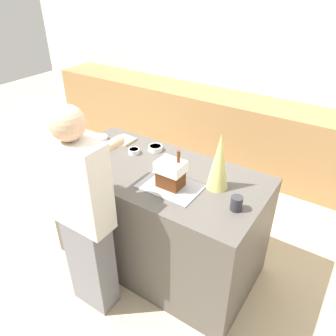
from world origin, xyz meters
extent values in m
plane|color=#C6B28E|center=(0.00, 0.00, 0.00)|extent=(12.00, 12.00, 0.00)
cube|color=white|center=(0.00, 2.26, 1.30)|extent=(8.00, 0.05, 2.60)
cube|color=#9E7547|center=(0.00, 1.94, 0.46)|extent=(6.00, 0.60, 0.91)
cube|color=#514C47|center=(0.00, 0.00, 0.47)|extent=(1.67, 0.84, 0.95)
cube|color=#9E9EA8|center=(0.20, -0.12, 0.95)|extent=(0.43, 0.31, 0.01)
cube|color=#5B2D14|center=(0.20, -0.12, 1.01)|extent=(0.17, 0.14, 0.12)
cube|color=white|center=(0.20, -0.12, 1.11)|extent=(0.19, 0.15, 0.08)
cylinder|color=#5B2D14|center=(0.25, -0.09, 1.19)|extent=(0.02, 0.02, 0.09)
cone|color=#DBD675|center=(0.48, 0.06, 1.15)|extent=(0.15, 0.15, 0.42)
cylinder|color=white|center=(-0.20, 0.26, 0.97)|extent=(0.12, 0.12, 0.04)
cylinder|color=yellow|center=(-0.20, 0.26, 0.98)|extent=(0.10, 0.10, 0.01)
cylinder|color=white|center=(-0.73, 0.14, 0.96)|extent=(0.13, 0.13, 0.04)
cylinder|color=#4770DB|center=(-0.73, 0.14, 0.98)|extent=(0.11, 0.11, 0.01)
cylinder|color=white|center=(-0.32, 0.12, 0.97)|extent=(0.09, 0.09, 0.04)
cylinder|color=orange|center=(-0.32, 0.12, 0.98)|extent=(0.08, 0.08, 0.01)
cylinder|color=silver|center=(-0.57, 0.09, 0.96)|extent=(0.10, 0.10, 0.04)
cylinder|color=red|center=(-0.57, 0.09, 0.98)|extent=(0.08, 0.08, 0.01)
cube|color=#CCB78C|center=(-0.54, 0.25, 0.96)|extent=(0.17, 0.16, 0.02)
cylinder|color=#2D2D33|center=(0.69, -0.10, 0.99)|extent=(0.08, 0.08, 0.10)
cube|color=slate|center=(-0.17, -0.62, 0.40)|extent=(0.33, 0.18, 0.79)
cube|color=silver|center=(-0.17, -0.62, 1.11)|extent=(0.43, 0.19, 0.63)
sphere|color=#DBAD89|center=(-0.17, -0.62, 1.53)|extent=(0.21, 0.21, 0.21)
cylinder|color=#DBAD89|center=(-0.17, -0.40, 1.24)|extent=(0.07, 0.43, 0.07)
camera|label=1|loc=(1.25, -1.72, 2.28)|focal=35.00mm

